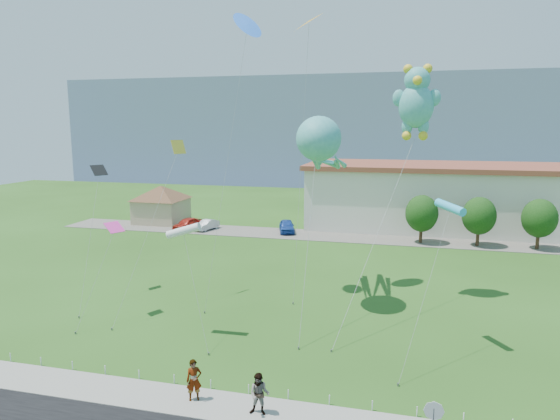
# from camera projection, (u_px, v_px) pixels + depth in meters

# --- Properties ---
(ground) EXTENTS (160.00, 160.00, 0.00)m
(ground) POSITION_uv_depth(u_px,v_px,m) (238.00, 379.00, 26.05)
(ground) COLOR #254914
(ground) RESTS_ON ground
(sidewalk) EXTENTS (80.00, 2.50, 0.10)m
(sidewalk) POSITION_uv_depth(u_px,v_px,m) (219.00, 406.00, 23.42)
(sidewalk) COLOR gray
(sidewalk) RESTS_ON ground
(parking_strip) EXTENTS (70.00, 6.00, 0.06)m
(parking_strip) POSITION_uv_depth(u_px,v_px,m) (333.00, 236.00, 59.51)
(parking_strip) COLOR #59544C
(parking_strip) RESTS_ON ground
(hill_ridge) EXTENTS (160.00, 50.00, 25.00)m
(hill_ridge) POSITION_uv_depth(u_px,v_px,m) (378.00, 128.00, 138.69)
(hill_ridge) COLOR slate
(hill_ridge) RESTS_ON ground
(pavilion) EXTENTS (9.20, 9.20, 5.00)m
(pavilion) POSITION_uv_depth(u_px,v_px,m) (161.00, 201.00, 67.67)
(pavilion) COLOR tan
(pavilion) RESTS_ON ground
(warehouse) EXTENTS (61.00, 15.00, 8.20)m
(warehouse) POSITION_uv_depth(u_px,v_px,m) (555.00, 199.00, 61.16)
(warehouse) COLOR beige
(warehouse) RESTS_ON ground
(stop_sign) EXTENTS (0.80, 0.07, 2.50)m
(stop_sign) POSITION_uv_depth(u_px,v_px,m) (434.00, 416.00, 19.43)
(stop_sign) COLOR slate
(stop_sign) RESTS_ON ground
(rope_fence) EXTENTS (26.05, 0.05, 0.50)m
(rope_fence) POSITION_uv_depth(u_px,v_px,m) (230.00, 387.00, 24.77)
(rope_fence) COLOR white
(rope_fence) RESTS_ON ground
(tree_near) EXTENTS (3.60, 3.60, 5.47)m
(tree_near) POSITION_uv_depth(u_px,v_px,m) (422.00, 214.00, 55.58)
(tree_near) COLOR #3F2B19
(tree_near) RESTS_ON ground
(tree_mid) EXTENTS (3.60, 3.60, 5.47)m
(tree_mid) POSITION_uv_depth(u_px,v_px,m) (479.00, 216.00, 54.13)
(tree_mid) COLOR #3F2B19
(tree_mid) RESTS_ON ground
(tree_far) EXTENTS (3.60, 3.60, 5.47)m
(tree_far) POSITION_uv_depth(u_px,v_px,m) (539.00, 218.00, 52.68)
(tree_far) COLOR #3F2B19
(tree_far) RESTS_ON ground
(pedestrian_left) EXTENTS (0.88, 0.77, 2.01)m
(pedestrian_left) POSITION_uv_depth(u_px,v_px,m) (194.00, 380.00, 23.71)
(pedestrian_left) COLOR gray
(pedestrian_left) RESTS_ON sidewalk
(pedestrian_right) EXTENTS (0.99, 0.79, 1.96)m
(pedestrian_right) POSITION_uv_depth(u_px,v_px,m) (259.00, 394.00, 22.51)
(pedestrian_right) COLOR gray
(pedestrian_right) RESTS_ON sidewalk
(parked_car_red) EXTENTS (2.87, 4.80, 1.53)m
(parked_car_red) POSITION_uv_depth(u_px,v_px,m) (187.00, 224.00, 62.87)
(parked_car_red) COLOR #A92014
(parked_car_red) RESTS_ON parking_strip
(parked_car_silver) EXTENTS (2.27, 4.05, 1.26)m
(parked_car_silver) POSITION_uv_depth(u_px,v_px,m) (207.00, 225.00, 62.97)
(parked_car_silver) COLOR #ACADB3
(parked_car_silver) RESTS_ON parking_strip
(parked_car_blue) EXTENTS (2.96, 4.78, 1.52)m
(parked_car_blue) POSITION_uv_depth(u_px,v_px,m) (287.00, 226.00, 61.54)
(parked_car_blue) COLOR #1C409A
(parked_car_blue) RESTS_ON parking_strip
(octopus_kite) EXTENTS (3.13, 13.81, 13.73)m
(octopus_kite) POSITION_uv_depth(u_px,v_px,m) (321.00, 147.00, 35.69)
(octopus_kite) COLOR teal
(octopus_kite) RESTS_ON ground
(teddy_bear_kite) EXTENTS (6.11, 12.69, 17.48)m
(teddy_bear_kite) POSITION_uv_depth(u_px,v_px,m) (416.00, 100.00, 36.62)
(teddy_bear_kite) COLOR teal
(teddy_bear_kite) RESTS_ON ground
(small_kite_orange) EXTENTS (1.80, 5.66, 21.61)m
(small_kite_orange) POSITION_uv_depth(u_px,v_px,m) (309.00, 29.00, 38.08)
(small_kite_orange) COLOR orange
(small_kite_orange) RESTS_ON ground
(small_kite_cyan) EXTENTS (2.80, 6.86, 8.85)m
(small_kite_cyan) POSITION_uv_depth(u_px,v_px,m) (450.00, 209.00, 28.70)
(small_kite_cyan) COLOR #33B5E8
(small_kite_cyan) RESTS_ON ground
(small_kite_blue) EXTENTS (2.59, 6.18, 21.05)m
(small_kite_blue) POSITION_uv_depth(u_px,v_px,m) (246.00, 32.00, 36.52)
(small_kite_blue) COLOR blue
(small_kite_blue) RESTS_ON ground
(small_kite_white) EXTENTS (2.78, 3.64, 7.12)m
(small_kite_white) POSITION_uv_depth(u_px,v_px,m) (184.00, 232.00, 30.55)
(small_kite_white) COLOR white
(small_kite_white) RESTS_ON ground
(small_kite_pink) EXTENTS (1.44, 4.51, 6.63)m
(small_kite_pink) POSITION_uv_depth(u_px,v_px,m) (111.00, 236.00, 33.85)
(small_kite_pink) COLOR #EC34A3
(small_kite_pink) RESTS_ON ground
(small_kite_black) EXTENTS (2.53, 6.74, 10.06)m
(small_kite_black) POSITION_uv_depth(u_px,v_px,m) (97.00, 185.00, 38.36)
(small_kite_black) COLOR black
(small_kite_black) RESTS_ON ground
(small_kite_yellow) EXTENTS (2.00, 8.66, 11.90)m
(small_kite_yellow) POSITION_uv_depth(u_px,v_px,m) (171.00, 166.00, 36.95)
(small_kite_yellow) COLOR gold
(small_kite_yellow) RESTS_ON ground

